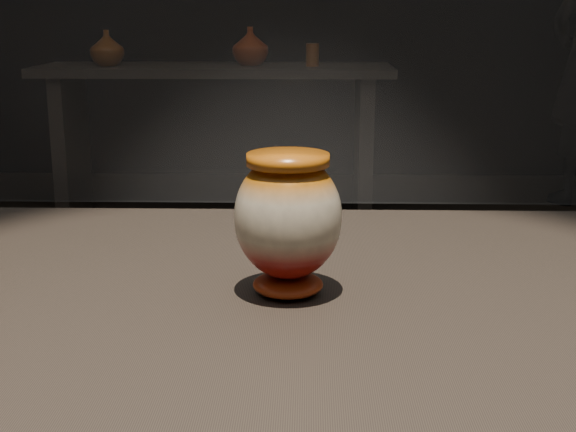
# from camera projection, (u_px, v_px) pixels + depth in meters

# --- Properties ---
(main_vase) EXTENTS (0.17, 0.17, 0.17)m
(main_vase) POSITION_uv_depth(u_px,v_px,m) (288.00, 219.00, 0.93)
(main_vase) COLOR maroon
(main_vase) RESTS_ON display_plinth
(back_shelf) EXTENTS (2.00, 0.60, 0.90)m
(back_shelf) POSITION_uv_depth(u_px,v_px,m) (216.00, 112.00, 4.59)
(back_shelf) COLOR black
(back_shelf) RESTS_ON ground
(back_vase_left) EXTENTS (0.27, 0.27, 0.20)m
(back_vase_left) POSITION_uv_depth(u_px,v_px,m) (107.00, 48.00, 4.47)
(back_vase_left) COLOR #9A4B16
(back_vase_left) RESTS_ON back_shelf
(back_vase_mid) EXTENTS (0.27, 0.27, 0.21)m
(back_vase_mid) POSITION_uv_depth(u_px,v_px,m) (250.00, 46.00, 4.51)
(back_vase_mid) COLOR maroon
(back_vase_mid) RESTS_ON back_shelf
(back_vase_right) EXTENTS (0.07, 0.07, 0.13)m
(back_vase_right) POSITION_uv_depth(u_px,v_px,m) (312.00, 55.00, 4.45)
(back_vase_right) COLOR #9A4B16
(back_vase_right) RESTS_ON back_shelf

